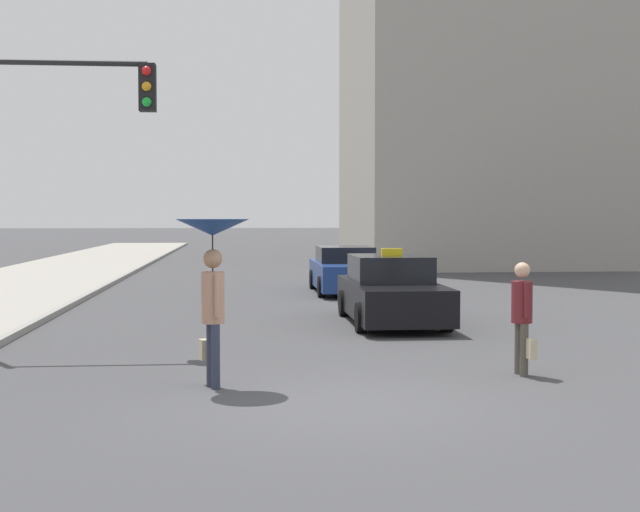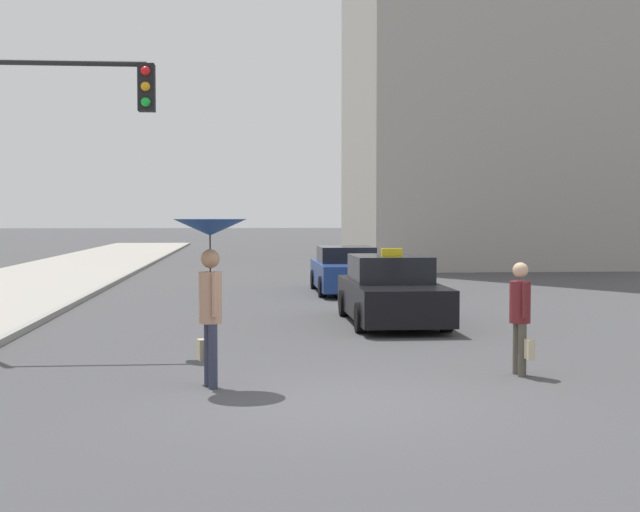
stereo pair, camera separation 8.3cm
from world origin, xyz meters
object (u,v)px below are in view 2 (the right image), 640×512
at_px(taxi, 391,292).
at_px(pedestrian_with_umbrella, 210,256).
at_px(pedestrian_man, 520,311).
at_px(sedan_red, 346,271).
at_px(traffic_light, 46,139).

height_order(taxi, pedestrian_with_umbrella, pedestrian_with_umbrella).
xyz_separation_m(taxi, pedestrian_man, (0.83, -6.32, 0.26)).
bearing_deg(taxi, pedestrian_man, 97.46).
distance_m(taxi, pedestrian_with_umbrella, 7.80).
xyz_separation_m(sedan_red, pedestrian_man, (0.92, -13.89, 0.28)).
bearing_deg(sedan_red, taxi, 90.68).
bearing_deg(pedestrian_with_umbrella, taxi, -45.62).
bearing_deg(traffic_light, taxi, 27.36).
height_order(pedestrian_with_umbrella, pedestrian_man, pedestrian_with_umbrella).
distance_m(taxi, pedestrian_man, 6.37).
height_order(sedan_red, pedestrian_man, pedestrian_man).
xyz_separation_m(taxi, sedan_red, (-0.09, 7.57, -0.02)).
relative_size(taxi, pedestrian_with_umbrella, 2.09).
xyz_separation_m(sedan_red, pedestrian_with_umbrella, (-3.48, -14.41, 1.12)).
relative_size(sedan_red, pedestrian_man, 2.89).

